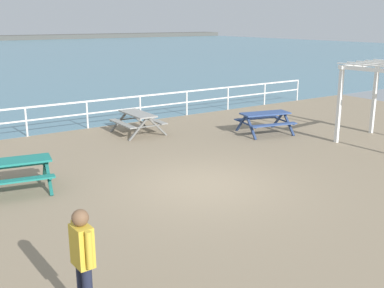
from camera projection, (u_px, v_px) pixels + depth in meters
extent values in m
cube|color=gray|center=(204.00, 189.00, 11.85)|extent=(30.00, 24.00, 0.20)
cube|color=white|center=(86.00, 101.00, 17.75)|extent=(23.00, 0.06, 0.06)
cube|color=white|center=(87.00, 114.00, 17.87)|extent=(23.00, 0.05, 0.05)
cylinder|color=white|center=(26.00, 122.00, 16.64)|extent=(0.07, 0.07, 1.05)
cylinder|color=white|center=(87.00, 115.00, 17.89)|extent=(0.07, 0.07, 1.05)
cylinder|color=white|center=(140.00, 109.00, 19.13)|extent=(0.07, 0.07, 1.05)
cylinder|color=white|center=(187.00, 103.00, 20.38)|extent=(0.07, 0.07, 1.05)
cylinder|color=white|center=(228.00, 99.00, 21.63)|extent=(0.07, 0.07, 1.05)
cylinder|color=white|center=(265.00, 94.00, 22.88)|extent=(0.07, 0.07, 1.05)
cylinder|color=white|center=(297.00, 90.00, 24.12)|extent=(0.07, 0.07, 1.05)
cube|color=#1E7A70|center=(12.00, 161.00, 11.26)|extent=(1.90, 1.01, 0.05)
cube|color=#1E7A70|center=(12.00, 166.00, 11.88)|extent=(1.82, 0.58, 0.04)
cube|color=#1E7A70|center=(15.00, 181.00, 10.79)|extent=(1.82, 0.58, 0.04)
cube|color=#165B54|center=(45.00, 168.00, 11.99)|extent=(0.22, 0.79, 0.79)
cube|color=#165B54|center=(49.00, 176.00, 11.33)|extent=(0.22, 0.79, 0.79)
cube|color=#165B54|center=(47.00, 170.00, 11.65)|extent=(0.33, 1.49, 0.04)
cube|color=gray|center=(138.00, 114.00, 16.99)|extent=(0.73, 1.81, 0.05)
cube|color=gray|center=(122.00, 124.00, 16.74)|extent=(0.29, 1.80, 0.04)
cube|color=gray|center=(153.00, 120.00, 17.40)|extent=(0.29, 1.80, 0.04)
cube|color=slate|center=(120.00, 121.00, 17.52)|extent=(0.79, 0.09, 0.79)
cube|color=slate|center=(137.00, 119.00, 17.92)|extent=(0.79, 0.09, 0.79)
cube|color=slate|center=(129.00, 119.00, 17.71)|extent=(1.50, 0.08, 0.04)
cube|color=slate|center=(138.00, 129.00, 16.26)|extent=(0.79, 0.09, 0.79)
cube|color=slate|center=(157.00, 126.00, 16.66)|extent=(0.79, 0.09, 0.79)
cube|color=slate|center=(148.00, 126.00, 16.45)|extent=(1.50, 0.08, 0.04)
cube|color=#334C84|center=(265.00, 113.00, 17.04)|extent=(1.91, 1.08, 0.05)
cube|color=#334C84|center=(257.00, 118.00, 17.67)|extent=(1.81, 0.65, 0.04)
cube|color=#334C84|center=(274.00, 125.00, 16.56)|extent=(1.81, 0.65, 0.04)
cube|color=navy|center=(278.00, 120.00, 17.75)|extent=(0.25, 0.79, 0.79)
cube|color=navy|center=(289.00, 124.00, 17.07)|extent=(0.25, 0.79, 0.79)
cube|color=navy|center=(283.00, 121.00, 17.40)|extent=(0.39, 1.48, 0.04)
cube|color=navy|center=(241.00, 123.00, 17.20)|extent=(0.25, 0.79, 0.79)
cube|color=navy|center=(251.00, 127.00, 16.52)|extent=(0.25, 0.79, 0.79)
cube|color=navy|center=(246.00, 124.00, 16.85)|extent=(0.39, 1.48, 0.04)
cube|color=gold|center=(82.00, 246.00, 6.22)|extent=(0.24, 0.35, 0.58)
cylinder|color=gold|center=(75.00, 238.00, 6.38)|extent=(0.09, 0.09, 0.52)
cylinder|color=gold|center=(89.00, 250.00, 6.04)|extent=(0.09, 0.09, 0.52)
sphere|color=brown|center=(80.00, 218.00, 6.11)|extent=(0.23, 0.23, 0.23)
cube|color=white|center=(374.00, 100.00, 16.98)|extent=(0.12, 0.12, 2.50)
cube|color=white|center=(339.00, 106.00, 15.64)|extent=(0.12, 0.12, 2.50)
cube|color=white|center=(373.00, 70.00, 14.48)|extent=(0.33, 2.44, 0.12)
cube|color=white|center=(361.00, 65.00, 15.97)|extent=(2.44, 0.33, 0.12)
cube|color=white|center=(374.00, 66.00, 14.45)|extent=(0.30, 2.56, 0.04)
cube|color=white|center=(383.00, 65.00, 14.78)|extent=(0.30, 2.56, 0.04)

